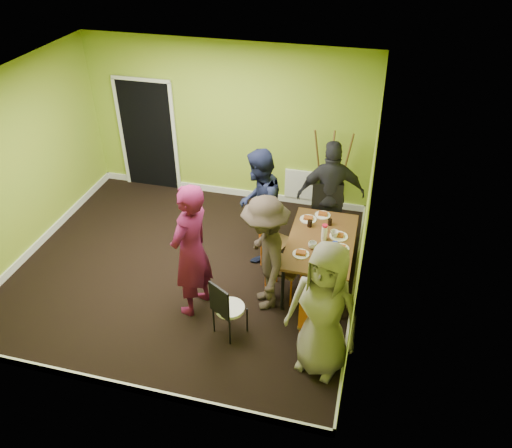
{
  "coord_description": "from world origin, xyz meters",
  "views": [
    {
      "loc": [
        2.44,
        -5.39,
        4.83
      ],
      "look_at": [
        1.08,
        0.0,
        0.99
      ],
      "focal_mm": 35.0,
      "sensor_mm": 36.0,
      "label": 1
    }
  ],
  "objects_px": {
    "chair_left_near": "(278,258)",
    "person_back_end": "(331,195)",
    "person_left_far": "(259,206)",
    "chair_left_far": "(272,235)",
    "blue_bottle": "(334,249)",
    "orange_bottle": "(323,229)",
    "chair_back_end": "(327,204)",
    "person_front_end": "(324,311)",
    "easel": "(331,174)",
    "thermos": "(324,233)",
    "person_left_near": "(265,254)",
    "chair_front_end": "(316,322)",
    "chair_bentwood": "(226,307)",
    "person_standing": "(191,251)",
    "dining_table": "(321,243)"
  },
  "relations": [
    {
      "from": "blue_bottle",
      "to": "person_standing",
      "type": "distance_m",
      "value": 1.86
    },
    {
      "from": "blue_bottle",
      "to": "person_standing",
      "type": "relative_size",
      "value": 0.12
    },
    {
      "from": "chair_back_end",
      "to": "person_back_end",
      "type": "xyz_separation_m",
      "value": [
        0.03,
        0.14,
        0.09
      ]
    },
    {
      "from": "chair_bentwood",
      "to": "blue_bottle",
      "type": "xyz_separation_m",
      "value": [
        1.19,
        0.99,
        0.38
      ]
    },
    {
      "from": "dining_table",
      "to": "chair_back_end",
      "type": "bearing_deg",
      "value": 92.87
    },
    {
      "from": "chair_left_near",
      "to": "person_standing",
      "type": "relative_size",
      "value": 0.56
    },
    {
      "from": "blue_bottle",
      "to": "orange_bottle",
      "type": "height_order",
      "value": "blue_bottle"
    },
    {
      "from": "chair_front_end",
      "to": "person_left_near",
      "type": "bearing_deg",
      "value": 151.75
    },
    {
      "from": "chair_back_end",
      "to": "person_back_end",
      "type": "bearing_deg",
      "value": -111.15
    },
    {
      "from": "chair_left_far",
      "to": "person_standing",
      "type": "bearing_deg",
      "value": -13.34
    },
    {
      "from": "dining_table",
      "to": "easel",
      "type": "height_order",
      "value": "easel"
    },
    {
      "from": "person_standing",
      "to": "orange_bottle",
      "type": "bearing_deg",
      "value": 141.48
    },
    {
      "from": "person_left_far",
      "to": "person_left_near",
      "type": "distance_m",
      "value": 1.08
    },
    {
      "from": "person_left_near",
      "to": "easel",
      "type": "bearing_deg",
      "value": 145.02
    },
    {
      "from": "chair_front_end",
      "to": "person_left_far",
      "type": "distance_m",
      "value": 2.1
    },
    {
      "from": "chair_left_far",
      "to": "chair_left_near",
      "type": "relative_size",
      "value": 0.84
    },
    {
      "from": "person_back_end",
      "to": "person_front_end",
      "type": "height_order",
      "value": "person_front_end"
    },
    {
      "from": "person_left_far",
      "to": "person_front_end",
      "type": "bearing_deg",
      "value": 35.38
    },
    {
      "from": "person_left_far",
      "to": "person_front_end",
      "type": "height_order",
      "value": "person_left_far"
    },
    {
      "from": "chair_back_end",
      "to": "easel",
      "type": "xyz_separation_m",
      "value": [
        -0.06,
        0.96,
        0.0
      ]
    },
    {
      "from": "blue_bottle",
      "to": "person_back_end",
      "type": "distance_m",
      "value": 1.34
    },
    {
      "from": "chair_left_near",
      "to": "person_back_end",
      "type": "relative_size",
      "value": 0.61
    },
    {
      "from": "person_standing",
      "to": "chair_left_far",
      "type": "bearing_deg",
      "value": 161.98
    },
    {
      "from": "chair_back_end",
      "to": "person_front_end",
      "type": "xyz_separation_m",
      "value": [
        0.28,
        -2.37,
        0.1
      ]
    },
    {
      "from": "person_left_far",
      "to": "thermos",
      "type": "bearing_deg",
      "value": 71.57
    },
    {
      "from": "easel",
      "to": "orange_bottle",
      "type": "xyz_separation_m",
      "value": [
        0.1,
        -1.62,
        0.0
      ]
    },
    {
      "from": "chair_front_end",
      "to": "person_front_end",
      "type": "bearing_deg",
      "value": -48.4
    },
    {
      "from": "person_left_far",
      "to": "blue_bottle",
      "type": "bearing_deg",
      "value": 61.71
    },
    {
      "from": "orange_bottle",
      "to": "person_standing",
      "type": "distance_m",
      "value": 1.92
    },
    {
      "from": "dining_table",
      "to": "chair_back_end",
      "type": "xyz_separation_m",
      "value": [
        -0.04,
        0.87,
        0.09
      ]
    },
    {
      "from": "thermos",
      "to": "person_left_near",
      "type": "distance_m",
      "value": 0.93
    },
    {
      "from": "chair_left_near",
      "to": "person_front_end",
      "type": "bearing_deg",
      "value": 45.45
    },
    {
      "from": "chair_left_far",
      "to": "blue_bottle",
      "type": "distance_m",
      "value": 1.19
    },
    {
      "from": "chair_bentwood",
      "to": "blue_bottle",
      "type": "distance_m",
      "value": 1.59
    },
    {
      "from": "chair_left_near",
      "to": "person_back_end",
      "type": "bearing_deg",
      "value": 171.35
    },
    {
      "from": "person_left_far",
      "to": "person_left_near",
      "type": "height_order",
      "value": "person_left_far"
    },
    {
      "from": "chair_front_end",
      "to": "person_back_end",
      "type": "xyz_separation_m",
      "value": [
        -0.15,
        2.34,
        0.37
      ]
    },
    {
      "from": "chair_front_end",
      "to": "chair_bentwood",
      "type": "relative_size",
      "value": 1.06
    },
    {
      "from": "chair_left_far",
      "to": "person_back_end",
      "type": "bearing_deg",
      "value": 154.38
    },
    {
      "from": "chair_back_end",
      "to": "person_left_near",
      "type": "bearing_deg",
      "value": 59.84
    },
    {
      "from": "dining_table",
      "to": "easel",
      "type": "distance_m",
      "value": 1.84
    },
    {
      "from": "chair_left_near",
      "to": "chair_bentwood",
      "type": "height_order",
      "value": "chair_left_near"
    },
    {
      "from": "chair_left_far",
      "to": "person_standing",
      "type": "height_order",
      "value": "person_standing"
    },
    {
      "from": "chair_bentwood",
      "to": "thermos",
      "type": "distance_m",
      "value": 1.7
    },
    {
      "from": "blue_bottle",
      "to": "thermos",
      "type": "bearing_deg",
      "value": 118.69
    },
    {
      "from": "easel",
      "to": "thermos",
      "type": "xyz_separation_m",
      "value": [
        0.14,
        -1.82,
        0.07
      ]
    },
    {
      "from": "person_back_end",
      "to": "chair_bentwood",
      "type": "bearing_deg",
      "value": 52.67
    },
    {
      "from": "chair_left_far",
      "to": "blue_bottle",
      "type": "xyz_separation_m",
      "value": [
        0.97,
        -0.59,
        0.35
      ]
    },
    {
      "from": "chair_left_far",
      "to": "blue_bottle",
      "type": "height_order",
      "value": "blue_bottle"
    },
    {
      "from": "chair_left_near",
      "to": "person_left_far",
      "type": "xyz_separation_m",
      "value": [
        -0.47,
        0.76,
        0.29
      ]
    }
  ]
}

